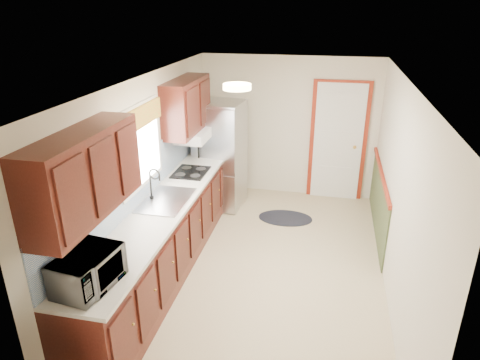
% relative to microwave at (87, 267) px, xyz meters
% --- Properties ---
extents(room_shell, '(3.20, 5.20, 2.52)m').
position_rel_microwave_xyz_m(room_shell, '(1.20, 1.95, 0.07)').
color(room_shell, tan).
rests_on(room_shell, ground).
extents(kitchen_run, '(0.63, 4.00, 2.20)m').
position_rel_microwave_xyz_m(kitchen_run, '(-0.04, 1.66, -0.33)').
color(kitchen_run, '#3B120D').
rests_on(kitchen_run, ground).
extents(back_wall_trim, '(1.12, 2.30, 2.08)m').
position_rel_microwave_xyz_m(back_wall_trim, '(2.19, 4.16, -0.25)').
color(back_wall_trim, maroon).
rests_on(back_wall_trim, ground).
extents(ceiling_fixture, '(0.30, 0.30, 0.06)m').
position_rel_microwave_xyz_m(ceiling_fixture, '(0.90, 1.75, 1.23)').
color(ceiling_fixture, '#FFD88C').
rests_on(ceiling_fixture, room_shell).
extents(microwave, '(0.39, 0.61, 0.39)m').
position_rel_microwave_xyz_m(microwave, '(0.00, 0.00, 0.00)').
color(microwave, white).
rests_on(microwave, kitchen_run).
extents(refrigerator, '(0.79, 0.77, 1.76)m').
position_rel_microwave_xyz_m(refrigerator, '(0.18, 3.70, -0.26)').
color(refrigerator, '#B7B7BC').
rests_on(refrigerator, ground).
extents(rug, '(0.87, 0.58, 0.01)m').
position_rel_microwave_xyz_m(rug, '(1.32, 3.39, -1.13)').
color(rug, black).
rests_on(rug, ground).
extents(cooktop, '(0.45, 0.55, 0.02)m').
position_rel_microwave_xyz_m(cooktop, '(0.01, 2.70, -0.19)').
color(cooktop, black).
rests_on(cooktop, kitchen_run).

